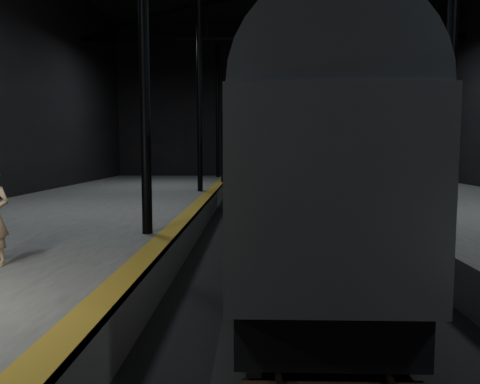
{
  "coord_description": "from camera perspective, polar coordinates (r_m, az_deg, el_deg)",
  "views": [
    {
      "loc": [
        -1.05,
        -15.89,
        3.19
      ],
      "look_at": [
        -1.43,
        -3.11,
        2.0
      ],
      "focal_mm": 35.0,
      "sensor_mm": 36.0,
      "label": 1
    }
  ],
  "objects": [
    {
      "name": "ground",
      "position": [
        16.24,
        5.38,
        -6.03
      ],
      "size": [
        44.0,
        44.0,
        0.0
      ],
      "primitive_type": "plane",
      "color": "black",
      "rests_on": "ground"
    },
    {
      "name": "platform_left",
      "position": [
        17.36,
        -20.21,
        -3.93
      ],
      "size": [
        9.0,
        43.8,
        1.0
      ],
      "primitive_type": "cube",
      "color": "#4D4D4A",
      "rests_on": "ground"
    },
    {
      "name": "tactile_strip",
      "position": [
        16.19,
        -6.15,
        -2.47
      ],
      "size": [
        0.5,
        43.8,
        0.01
      ],
      "primitive_type": "cube",
      "color": "olive",
      "rests_on": "platform_left"
    },
    {
      "name": "track",
      "position": [
        16.23,
        5.38,
        -5.8
      ],
      "size": [
        2.4,
        43.0,
        0.24
      ],
      "color": "#3F3328",
      "rests_on": "ground"
    },
    {
      "name": "train",
      "position": [
        15.64,
        5.54,
        4.4
      ],
      "size": [
        2.96,
        19.75,
        5.28
      ],
      "color": "#ABAFB4",
      "rests_on": "ground"
    }
  ]
}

